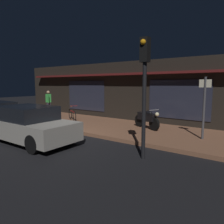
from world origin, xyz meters
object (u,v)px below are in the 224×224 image
object	(u,v)px
person_photographer	(49,102)
motorcycle	(147,118)
sign_post	(204,104)
bicycle_parked	(72,114)
parked_car_far	(29,124)
traffic_light_pole	(144,77)

from	to	relation	value
person_photographer	motorcycle	bearing A→B (deg)	-3.17
sign_post	bicycle_parked	bearing A→B (deg)	179.85
motorcycle	person_photographer	bearing A→B (deg)	176.83
sign_post	parked_car_far	distance (m)	6.85
motorcycle	traffic_light_pole	bearing A→B (deg)	-64.95
bicycle_parked	parked_car_far	size ratio (longest dim) A/B	0.35
person_photographer	bicycle_parked	bearing A→B (deg)	-15.48
motorcycle	sign_post	distance (m)	2.83
sign_post	traffic_light_pole	xyz separation A→B (m)	(-1.03, -2.96, 0.97)
motorcycle	parked_car_far	distance (m)	5.29
bicycle_parked	sign_post	bearing A→B (deg)	-0.15
parked_car_far	motorcycle	bearing A→B (deg)	56.34
bicycle_parked	traffic_light_pole	xyz separation A→B (m)	(6.23, -2.98, 1.97)
person_photographer	traffic_light_pole	size ratio (longest dim) A/B	0.46
motorcycle	person_photographer	distance (m)	8.01
traffic_light_pole	parked_car_far	distance (m)	4.97
person_photographer	sign_post	distance (m)	10.69
person_photographer	sign_post	size ratio (longest dim) A/B	0.70
motorcycle	parked_car_far	world-z (taller)	parked_car_far
person_photographer	traffic_light_pole	xyz separation A→B (m)	(9.61, -3.92, 1.45)
motorcycle	person_photographer	size ratio (longest dim) A/B	0.96
bicycle_parked	parked_car_far	distance (m)	4.25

